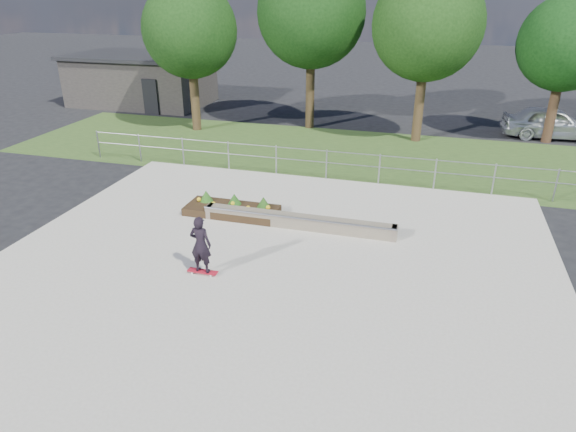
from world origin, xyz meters
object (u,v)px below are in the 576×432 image
object	(u,v)px
grind_ledge	(298,221)
planter_bed	(232,208)
parked_car	(551,122)
skateboarder	(201,245)

from	to	relation	value
grind_ledge	planter_bed	distance (m)	2.36
parked_car	planter_bed	bearing A→B (deg)	134.43
grind_ledge	skateboarder	world-z (taller)	skateboarder
grind_ledge	parked_car	xyz separation A→B (m)	(9.15, 13.35, 0.50)
grind_ledge	parked_car	size ratio (longest dim) A/B	1.34
planter_bed	parked_car	distance (m)	17.28
grind_ledge	parked_car	distance (m)	16.19
grind_ledge	skateboarder	distance (m)	3.78
grind_ledge	planter_bed	xyz separation A→B (m)	(-2.32, 0.44, -0.02)
planter_bed	parked_car	bearing A→B (deg)	48.37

